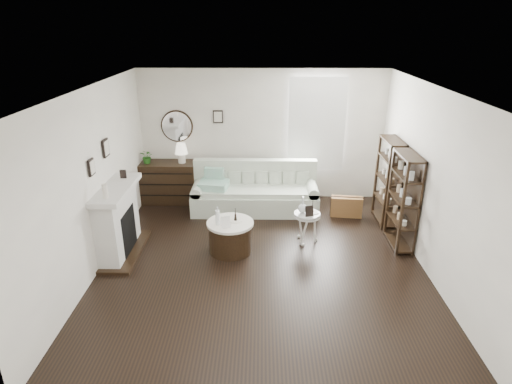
{
  "coord_description": "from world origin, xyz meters",
  "views": [
    {
      "loc": [
        -0.02,
        -5.86,
        3.58
      ],
      "look_at": [
        -0.1,
        0.8,
        0.88
      ],
      "focal_mm": 30.0,
      "sensor_mm": 36.0,
      "label": 1
    }
  ],
  "objects_px": {
    "dresser": "(166,182)",
    "sofa": "(255,194)",
    "pedestal_table": "(307,216)",
    "drum_table": "(230,236)"
  },
  "relations": [
    {
      "from": "drum_table",
      "to": "pedestal_table",
      "type": "height_order",
      "value": "pedestal_table"
    },
    {
      "from": "sofa",
      "to": "drum_table",
      "type": "xyz_separation_m",
      "value": [
        -0.38,
        -1.71,
        -0.05
      ]
    },
    {
      "from": "pedestal_table",
      "to": "dresser",
      "type": "bearing_deg",
      "value": 147.5
    },
    {
      "from": "drum_table",
      "to": "pedestal_table",
      "type": "relative_size",
      "value": 1.4
    },
    {
      "from": "pedestal_table",
      "to": "sofa",
      "type": "bearing_deg",
      "value": 123.3
    },
    {
      "from": "pedestal_table",
      "to": "drum_table",
      "type": "bearing_deg",
      "value": -165.4
    },
    {
      "from": "sofa",
      "to": "dresser",
      "type": "relative_size",
      "value": 1.94
    },
    {
      "from": "sofa",
      "to": "pedestal_table",
      "type": "xyz_separation_m",
      "value": [
        0.9,
        -1.38,
        0.18
      ]
    },
    {
      "from": "dresser",
      "to": "drum_table",
      "type": "bearing_deg",
      "value": -54.53
    },
    {
      "from": "dresser",
      "to": "sofa",
      "type": "bearing_deg",
      "value": -11.85
    }
  ]
}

